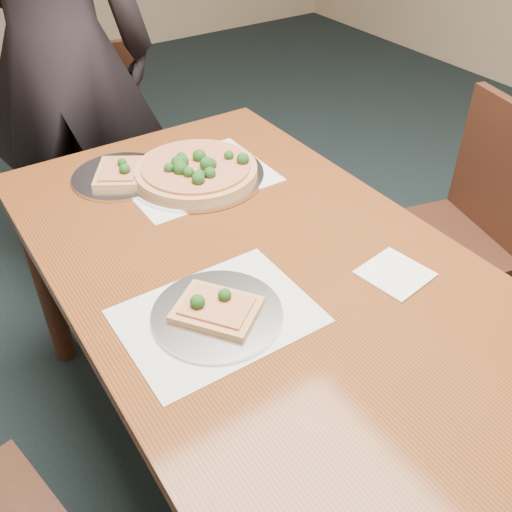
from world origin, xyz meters
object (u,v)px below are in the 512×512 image
chair_right (462,225)px  diner (56,52)px  slice_plate_far (120,174)px  dining_table (256,285)px  chair_far (98,153)px  pizza_pan (197,170)px  slice_plate_near (217,312)px

chair_right → diner: (-0.91, 1.12, 0.42)m
slice_plate_far → dining_table: bearing=-76.6°
chair_far → pizza_pan: (0.06, -0.76, 0.26)m
diner → pizza_pan: size_ratio=4.77×
chair_far → diner: size_ratio=0.49×
dining_table → chair_far: chair_far is taller
slice_plate_near → slice_plate_far: (0.06, 0.66, -0.00)m
chair_far → slice_plate_far: 0.69m
chair_far → slice_plate_near: (-0.19, -1.29, 0.25)m
chair_right → chair_far: bearing=-130.0°
chair_right → pizza_pan: chair_right is taller
slice_plate_near → pizza_pan: bearing=65.4°
chair_far → slice_plate_near: bearing=-81.6°
dining_table → chair_far: size_ratio=1.65×
chair_right → slice_plate_far: chair_right is taller
dining_table → chair_right: 0.84m
dining_table → chair_far: (0.00, 1.16, -0.14)m
dining_table → diner: size_ratio=0.80×
chair_right → slice_plate_near: size_ratio=3.25×
pizza_pan → slice_plate_near: (-0.25, -0.53, -0.01)m
chair_far → diner: 0.43m
diner → slice_plate_near: (-0.10, -1.27, -0.17)m
dining_table → pizza_pan: bearing=81.5°
dining_table → chair_right: bearing=1.0°
chair_far → diner: diner is taller
dining_table → slice_plate_far: 0.55m
chair_right → dining_table: bearing=-74.7°
chair_far → chair_right: 1.41m
dining_table → pizza_pan: size_ratio=3.81×
diner → slice_plate_far: size_ratio=6.70×
dining_table → pizza_pan: 0.43m
chair_right → diner: diner is taller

